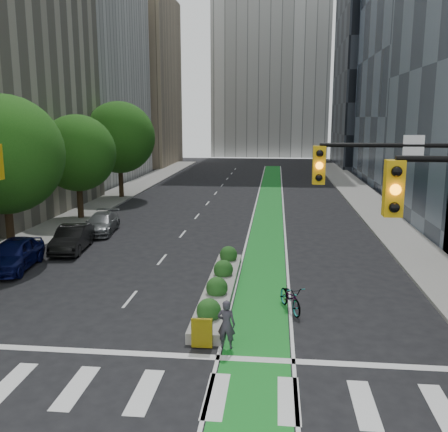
% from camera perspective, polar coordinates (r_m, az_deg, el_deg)
% --- Properties ---
extents(ground, '(160.00, 160.00, 0.00)m').
position_cam_1_polar(ground, '(15.79, -8.06, -17.42)').
color(ground, black).
rests_on(ground, ground).
extents(sidewalk_left, '(3.60, 90.00, 0.15)m').
position_cam_1_polar(sidewalk_left, '(42.03, -15.51, 0.59)').
color(sidewalk_left, gray).
rests_on(sidewalk_left, ground).
extents(sidewalk_right, '(3.60, 90.00, 0.15)m').
position_cam_1_polar(sidewalk_right, '(40.00, 17.81, -0.07)').
color(sidewalk_right, gray).
rests_on(sidewalk_right, ground).
extents(bike_lane_paint, '(2.20, 70.00, 0.01)m').
position_cam_1_polar(bike_lane_paint, '(44.07, 5.21, 1.34)').
color(bike_lane_paint, '#177F25').
rests_on(bike_lane_paint, ground).
extents(building_tan_far, '(14.00, 16.00, 26.00)m').
position_cam_1_polar(building_tan_far, '(83.01, -10.86, 14.81)').
color(building_tan_far, tan).
rests_on(building_tan_far, ground).
extents(building_dark_end, '(14.00, 18.00, 28.00)m').
position_cam_1_polar(building_dark_end, '(83.32, 18.02, 15.15)').
color(building_dark_end, black).
rests_on(building_dark_end, ground).
extents(tree_mid, '(6.40, 6.40, 8.78)m').
position_cam_1_polar(tree_mid, '(29.34, -23.87, 6.42)').
color(tree_mid, black).
rests_on(tree_mid, ground).
extents(tree_midfar, '(5.60, 5.60, 7.76)m').
position_cam_1_polar(tree_midfar, '(38.37, -16.40, 6.90)').
color(tree_midfar, black).
rests_on(tree_midfar, ground).
extents(tree_far, '(6.60, 6.60, 9.00)m').
position_cam_1_polar(tree_far, '(47.72, -11.88, 8.77)').
color(tree_far, black).
rests_on(tree_far, ground).
extents(median_planter, '(1.20, 10.26, 1.10)m').
position_cam_1_polar(median_planter, '(21.80, -0.49, -7.98)').
color(median_planter, gray).
rests_on(median_planter, ground).
extents(bicycle, '(1.38, 2.19, 1.09)m').
position_cam_1_polar(bicycle, '(20.13, 7.61, -9.22)').
color(bicycle, gray).
rests_on(bicycle, ground).
extents(cyclist, '(0.66, 0.48, 1.67)m').
position_cam_1_polar(cyclist, '(16.81, 0.27, -12.28)').
color(cyclist, '#38343F').
rests_on(cyclist, ground).
extents(parked_car_left_near, '(2.39, 4.83, 1.58)m').
position_cam_1_polar(parked_car_left_near, '(27.24, -22.88, -4.03)').
color(parked_car_left_near, '#0D1350').
rests_on(parked_car_left_near, ground).
extents(parked_car_left_mid, '(2.04, 4.56, 1.45)m').
position_cam_1_polar(parked_car_left_mid, '(29.84, -16.96, -2.47)').
color(parked_car_left_mid, black).
rests_on(parked_car_left_mid, ground).
extents(parked_car_left_far, '(2.31, 4.66, 1.30)m').
position_cam_1_polar(parked_car_left_far, '(33.94, -13.84, -0.82)').
color(parked_car_left_far, '#5B5D60').
rests_on(parked_car_left_far, ground).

